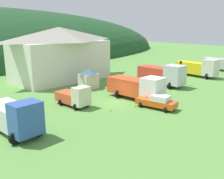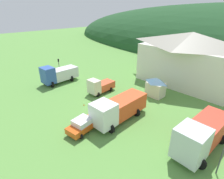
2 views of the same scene
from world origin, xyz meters
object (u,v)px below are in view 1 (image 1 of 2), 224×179
at_px(depot_building, 60,53).
at_px(crane_truck_red, 224,63).
at_px(traffic_light_east, 180,70).
at_px(flatbed_truck_yellow, 199,68).
at_px(box_truck_blue, 15,116).
at_px(heavy_rig_white, 137,87).
at_px(service_pickup_orange, 157,102).
at_px(tow_truck_silver, 163,74).
at_px(play_shed_cream, 89,79).
at_px(light_truck_cream, 75,97).
at_px(traffic_cone_near_pickup, 135,107).
at_px(traffic_cone_mid_row, 111,111).

bearing_deg(depot_building, crane_truck_red, -30.33).
bearing_deg(traffic_light_east, flatbed_truck_yellow, 7.16).
bearing_deg(box_truck_blue, traffic_light_east, 86.98).
height_order(depot_building, heavy_rig_white, depot_building).
height_order(crane_truck_red, service_pickup_orange, crane_truck_red).
distance_m(box_truck_blue, service_pickup_orange, 16.19).
bearing_deg(heavy_rig_white, tow_truck_silver, 101.34).
distance_m(play_shed_cream, tow_truck_silver, 12.17).
relative_size(tow_truck_silver, traffic_light_east, 2.00).
bearing_deg(flatbed_truck_yellow, light_truck_cream, -91.64).
xyz_separation_m(box_truck_blue, crane_truck_red, (46.71, -0.40, 0.04)).
bearing_deg(depot_building, traffic_cone_near_pickup, -98.52).
height_order(play_shed_cream, traffic_cone_near_pickup, play_shed_cream).
bearing_deg(heavy_rig_white, crane_truck_red, 88.92).
xyz_separation_m(play_shed_cream, service_pickup_orange, (-0.65, -13.40, -0.79)).
distance_m(heavy_rig_white, traffic_light_east, 11.65).
distance_m(service_pickup_orange, traffic_cone_near_pickup, 2.76).
bearing_deg(service_pickup_orange, traffic_cone_mid_row, -132.13).
distance_m(depot_building, flatbed_truck_yellow, 26.25).
relative_size(depot_building, traffic_cone_mid_row, 27.53).
height_order(box_truck_blue, flatbed_truck_yellow, flatbed_truck_yellow).
relative_size(heavy_rig_white, traffic_light_east, 2.01).
relative_size(play_shed_cream, crane_truck_red, 0.39).
xyz_separation_m(flatbed_truck_yellow, service_pickup_orange, (-21.67, -5.62, -0.94)).
bearing_deg(traffic_cone_mid_row, traffic_light_east, 4.36).
distance_m(box_truck_blue, heavy_rig_white, 16.67).
relative_size(box_truck_blue, light_truck_cream, 1.44).
height_order(service_pickup_orange, traffic_light_east, traffic_light_east).
xyz_separation_m(play_shed_cream, heavy_rig_white, (0.62, -9.26, 0.13)).
bearing_deg(tow_truck_silver, depot_building, -148.24).
height_order(flatbed_truck_yellow, traffic_cone_near_pickup, flatbed_truck_yellow).
distance_m(depot_building, tow_truck_silver, 18.42).
bearing_deg(play_shed_cream, flatbed_truck_yellow, -20.31).
xyz_separation_m(light_truck_cream, traffic_cone_near_pickup, (4.94, -5.56, -1.23)).
bearing_deg(flatbed_truck_yellow, depot_building, -126.59).
bearing_deg(depot_building, flatbed_truck_yellow, -39.18).
xyz_separation_m(depot_building, traffic_light_east, (11.43, -17.57, -2.35)).
bearing_deg(play_shed_cream, tow_truck_silver, -35.47).
height_order(tow_truck_silver, traffic_light_east, traffic_light_east).
relative_size(depot_building, tow_truck_silver, 2.17).
bearing_deg(light_truck_cream, tow_truck_silver, 83.05).
distance_m(tow_truck_silver, flatbed_truck_yellow, 11.14).
relative_size(heavy_rig_white, flatbed_truck_yellow, 1.01).
distance_m(light_truck_cream, traffic_cone_mid_row, 5.00).
xyz_separation_m(depot_building, service_pickup_orange, (-1.47, -22.09, -4.01)).
relative_size(depot_building, crane_truck_red, 2.18).
relative_size(play_shed_cream, light_truck_cream, 0.66).
xyz_separation_m(heavy_rig_white, traffic_cone_near_pickup, (-2.79, -1.99, -1.74)).
relative_size(depot_building, flatbed_truck_yellow, 2.17).
bearing_deg(play_shed_cream, traffic_light_east, -35.96).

